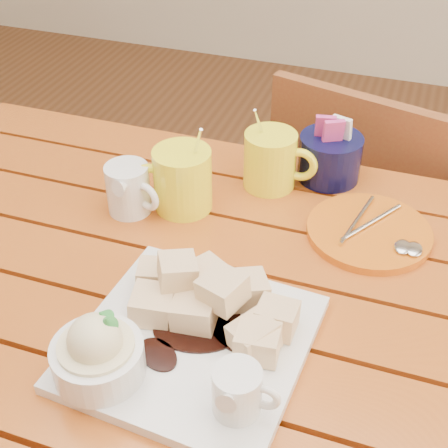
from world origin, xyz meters
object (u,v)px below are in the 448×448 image
at_px(table, 203,342).
at_px(orange_saucer, 370,232).
at_px(coffee_mug_left, 181,179).
at_px(coffee_mug_right, 272,159).
at_px(dessert_plate, 175,336).
at_px(chair_far, 365,227).

height_order(table, orange_saucer, orange_saucer).
xyz_separation_m(coffee_mug_left, coffee_mug_right, (0.12, 0.11, -0.00)).
distance_m(dessert_plate, orange_saucer, 0.37).
distance_m(orange_saucer, chair_far, 0.49).
bearing_deg(dessert_plate, coffee_mug_right, 88.86).
relative_size(coffee_mug_left, coffee_mug_right, 1.06).
bearing_deg(table, orange_saucer, 44.36).
bearing_deg(table, coffee_mug_right, 85.99).
distance_m(dessert_plate, chair_far, 0.79).
bearing_deg(table, dessert_plate, -84.17).
bearing_deg(dessert_plate, coffee_mug_left, 110.93).
xyz_separation_m(dessert_plate, coffee_mug_left, (-0.11, 0.29, 0.02)).
distance_m(table, coffee_mug_left, 0.26).
relative_size(coffee_mug_left, chair_far, 0.19).
xyz_separation_m(coffee_mug_left, chair_far, (0.27, 0.42, -0.34)).
bearing_deg(orange_saucer, coffee_mug_right, 155.02).
height_order(dessert_plate, chair_far, dessert_plate).
distance_m(dessert_plate, coffee_mug_left, 0.31).
relative_size(table, coffee_mug_right, 8.17).
relative_size(table, orange_saucer, 6.28).
xyz_separation_m(coffee_mug_left, orange_saucer, (0.30, 0.02, -0.05)).
bearing_deg(dessert_plate, table, 95.83).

